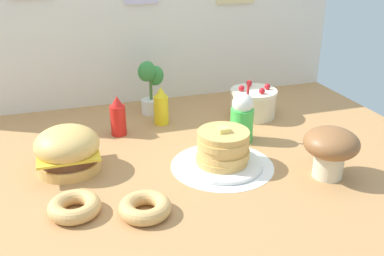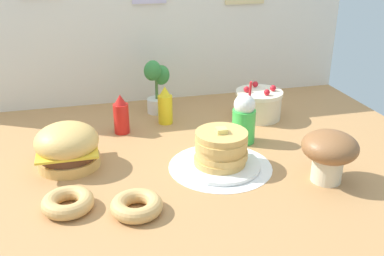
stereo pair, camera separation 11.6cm
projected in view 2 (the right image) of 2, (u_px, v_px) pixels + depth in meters
ground_plane at (181, 163)px, 1.98m from camera, size 2.48×1.73×0.02m
back_wall at (148, 14)px, 2.53m from camera, size 2.48×0.04×1.04m
doily_mat at (220, 166)px, 1.92m from camera, size 0.46×0.46×0.00m
burger at (67, 146)px, 1.90m from camera, size 0.28×0.28×0.20m
pancake_stack at (221, 151)px, 1.90m from camera, size 0.35×0.35×0.18m
layer_cake at (259, 104)px, 2.42m from camera, size 0.26×0.26×0.19m
ketchup_bottle at (121, 115)px, 2.23m from camera, size 0.08×0.08×0.21m
mustard_bottle at (165, 106)px, 2.35m from camera, size 0.08×0.08×0.21m
cream_soda_cup at (244, 119)px, 2.12m from camera, size 0.11×0.11×0.31m
donut_pink_glaze at (68, 202)px, 1.61m from camera, size 0.19×0.19×0.06m
donut_chocolate at (137, 205)px, 1.59m from camera, size 0.19×0.19×0.06m
potted_plant at (156, 84)px, 2.47m from camera, size 0.15×0.13×0.32m
mushroom_stool at (329, 151)px, 1.76m from camera, size 0.23×0.23×0.22m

